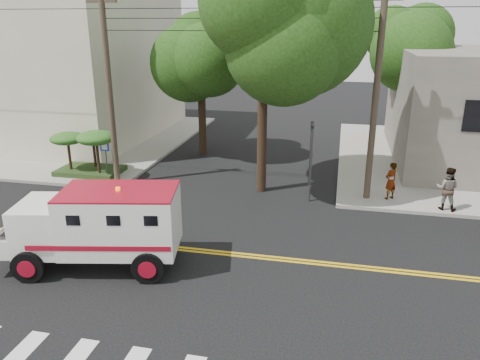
# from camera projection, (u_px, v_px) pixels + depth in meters

# --- Properties ---
(ground) EXTENTS (100.00, 100.00, 0.00)m
(ground) POSITION_uv_depth(u_px,v_px,m) (187.00, 249.00, 16.38)
(ground) COLOR black
(ground) RESTS_ON ground
(sidewalk_nw) EXTENTS (17.00, 17.00, 0.15)m
(sidewalk_nw) POSITION_uv_depth(u_px,v_px,m) (60.00, 138.00, 31.58)
(sidewalk_nw) COLOR gray
(sidewalk_nw) RESTS_ON ground
(building_left) EXTENTS (16.00, 14.00, 10.00)m
(building_left) POSITION_uv_depth(u_px,v_px,m) (37.00, 59.00, 31.73)
(building_left) COLOR #C1B59E
(building_left) RESTS_ON sidewalk_nw
(utility_pole_left) EXTENTS (0.28, 0.28, 9.00)m
(utility_pole_left) POSITION_uv_depth(u_px,v_px,m) (110.00, 91.00, 21.61)
(utility_pole_left) COLOR #382D23
(utility_pole_left) RESTS_ON ground
(utility_pole_right) EXTENTS (0.28, 0.28, 9.00)m
(utility_pole_right) POSITION_uv_depth(u_px,v_px,m) (375.00, 100.00, 19.38)
(utility_pole_right) COLOR #382D23
(utility_pole_right) RESTS_ON ground
(tree_main) EXTENTS (6.08, 5.70, 9.85)m
(tree_main) POSITION_uv_depth(u_px,v_px,m) (273.00, 31.00, 19.40)
(tree_main) COLOR black
(tree_main) RESTS_ON ground
(tree_left) EXTENTS (4.48, 4.20, 7.70)m
(tree_left) POSITION_uv_depth(u_px,v_px,m) (205.00, 56.00, 25.97)
(tree_left) COLOR black
(tree_left) RESTS_ON ground
(tree_right) EXTENTS (4.80, 4.50, 8.20)m
(tree_right) POSITION_uv_depth(u_px,v_px,m) (414.00, 48.00, 27.20)
(tree_right) COLOR black
(tree_right) RESTS_ON ground
(traffic_signal) EXTENTS (0.15, 0.18, 3.60)m
(traffic_signal) POSITION_uv_depth(u_px,v_px,m) (311.00, 153.00, 20.07)
(traffic_signal) COLOR #3F3F42
(traffic_signal) RESTS_ON ground
(accessibility_sign) EXTENTS (0.45, 0.10, 2.02)m
(accessibility_sign) POSITION_uv_depth(u_px,v_px,m) (106.00, 155.00, 22.91)
(accessibility_sign) COLOR #3F3F42
(accessibility_sign) RESTS_ON ground
(palm_planter) EXTENTS (3.52, 2.63, 2.36)m
(palm_planter) POSITION_uv_depth(u_px,v_px,m) (87.00, 146.00, 23.48)
(palm_planter) COLOR #1E3314
(palm_planter) RESTS_ON sidewalk_nw
(armored_truck) EXTENTS (6.05, 3.23, 2.62)m
(armored_truck) POSITION_uv_depth(u_px,v_px,m) (98.00, 224.00, 14.86)
(armored_truck) COLOR white
(armored_truck) RESTS_ON ground
(pedestrian_a) EXTENTS (0.72, 0.70, 1.67)m
(pedestrian_a) POSITION_uv_depth(u_px,v_px,m) (391.00, 181.00, 20.38)
(pedestrian_a) COLOR gray
(pedestrian_a) RESTS_ON sidewalk_ne
(pedestrian_b) EXTENTS (1.04, 0.90, 1.82)m
(pedestrian_b) POSITION_uv_depth(u_px,v_px,m) (447.00, 189.00, 19.21)
(pedestrian_b) COLOR gray
(pedestrian_b) RESTS_ON sidewalk_ne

